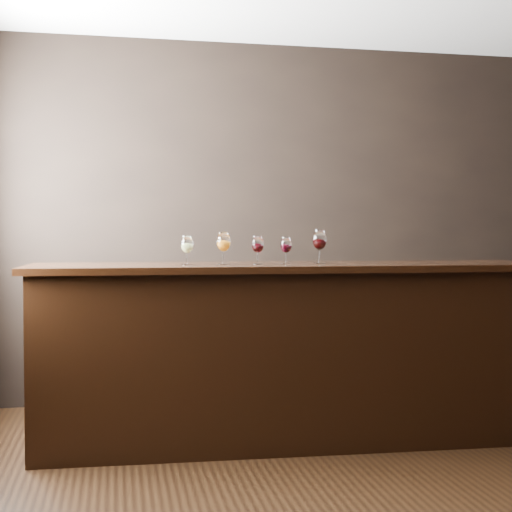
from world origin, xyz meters
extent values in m
plane|color=black|center=(0.00, 0.00, 0.00)|extent=(5.00, 5.00, 0.00)
cube|color=black|center=(0.00, 2.25, 1.40)|extent=(5.00, 0.02, 2.80)
cube|color=black|center=(-0.38, 1.04, 0.54)|extent=(3.11, 0.81, 1.08)
cube|color=black|center=(-0.38, 1.04, 1.10)|extent=(3.22, 0.88, 0.04)
cube|color=black|center=(0.22, 2.03, 0.45)|extent=(2.51, 0.40, 0.90)
cylinder|color=white|center=(-1.01, 1.03, 1.12)|extent=(0.06, 0.06, 0.00)
cylinder|color=white|center=(-1.01, 1.03, 1.16)|extent=(0.01, 0.01, 0.07)
ellipsoid|color=white|center=(-1.01, 1.03, 1.25)|extent=(0.08, 0.08, 0.11)
cylinder|color=white|center=(-1.01, 1.03, 1.29)|extent=(0.06, 0.06, 0.01)
ellipsoid|color=#CDD87A|center=(-1.01, 1.03, 1.23)|extent=(0.06, 0.06, 0.05)
cylinder|color=white|center=(-0.78, 1.02, 1.12)|extent=(0.07, 0.07, 0.00)
cylinder|color=white|center=(-0.78, 1.02, 1.16)|extent=(0.01, 0.01, 0.08)
ellipsoid|color=white|center=(-0.78, 1.02, 1.26)|extent=(0.09, 0.09, 0.12)
cylinder|color=white|center=(-0.78, 1.02, 1.32)|extent=(0.06, 0.06, 0.01)
ellipsoid|color=orange|center=(-0.78, 1.02, 1.24)|extent=(0.07, 0.07, 0.06)
cylinder|color=white|center=(-0.57, 1.01, 1.12)|extent=(0.06, 0.06, 0.00)
cylinder|color=white|center=(-0.57, 1.01, 1.16)|extent=(0.01, 0.01, 0.07)
ellipsoid|color=white|center=(-0.57, 1.01, 1.24)|extent=(0.08, 0.08, 0.11)
cylinder|color=white|center=(-0.57, 1.01, 1.29)|extent=(0.06, 0.06, 0.01)
ellipsoid|color=black|center=(-0.57, 1.01, 1.23)|extent=(0.06, 0.06, 0.05)
cylinder|color=white|center=(-0.38, 1.07, 1.12)|extent=(0.06, 0.06, 0.00)
cylinder|color=white|center=(-0.38, 1.07, 1.16)|extent=(0.01, 0.01, 0.06)
ellipsoid|color=white|center=(-0.38, 1.07, 1.24)|extent=(0.07, 0.07, 0.10)
cylinder|color=white|center=(-0.38, 1.07, 1.28)|extent=(0.05, 0.05, 0.01)
ellipsoid|color=black|center=(-0.38, 1.07, 1.22)|extent=(0.06, 0.06, 0.05)
cylinder|color=white|center=(-0.16, 1.06, 1.12)|extent=(0.08, 0.08, 0.00)
cylinder|color=white|center=(-0.16, 1.06, 1.17)|extent=(0.01, 0.01, 0.08)
ellipsoid|color=white|center=(-0.16, 1.06, 1.27)|extent=(0.09, 0.09, 0.13)
cylinder|color=white|center=(-0.16, 1.06, 1.33)|extent=(0.07, 0.07, 0.01)
ellipsoid|color=black|center=(-0.16, 1.06, 1.25)|extent=(0.07, 0.07, 0.06)
camera|label=1|loc=(-1.43, -3.30, 1.32)|focal=50.00mm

